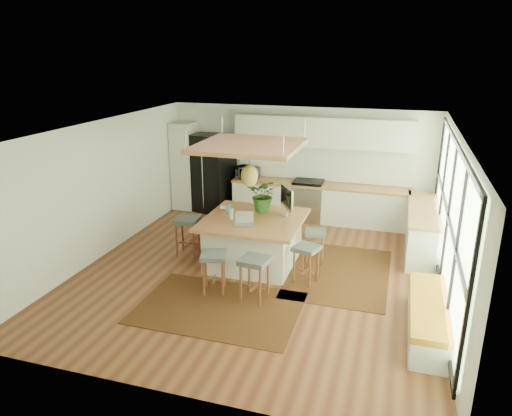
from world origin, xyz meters
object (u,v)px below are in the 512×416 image
(stool_right_back, at_px, (315,245))
(microwave, at_px, (247,171))
(island, at_px, (254,241))
(stool_near_left, at_px, (214,272))
(stool_near_right, at_px, (255,281))
(island_plant, at_px, (264,198))
(monitor, at_px, (287,203))
(laptop, at_px, (244,219))
(stool_right_front, at_px, (306,264))
(stool_left_side, at_px, (188,238))
(fridge, at_px, (213,176))

(stool_right_back, distance_m, microwave, 3.33)
(island, height_order, stool_near_left, island)
(stool_near_right, relative_size, island_plant, 1.12)
(island, relative_size, stool_right_back, 2.81)
(monitor, bearing_deg, laptop, -72.72)
(stool_right_front, distance_m, monitor, 1.31)
(stool_near_left, relative_size, monitor, 1.13)
(stool_left_side, distance_m, microwave, 2.92)
(stool_left_side, height_order, laptop, laptop)
(stool_near_left, height_order, stool_right_back, stool_near_left)
(monitor, xyz_separation_m, microwave, (-1.60, 2.48, -0.08))
(stool_right_back, distance_m, laptop, 1.60)
(island_plant, bearing_deg, stool_near_left, -101.75)
(stool_right_back, bearing_deg, stool_near_right, -110.92)
(stool_right_front, xyz_separation_m, microwave, (-2.17, 3.31, 0.75))
(stool_near_right, height_order, stool_right_back, stool_near_right)
(stool_right_front, bearing_deg, stool_left_side, 168.63)
(stool_near_left, height_order, microwave, microwave)
(fridge, relative_size, microwave, 3.67)
(fridge, relative_size, stool_left_side, 2.50)
(island, height_order, monitor, monitor)
(fridge, bearing_deg, island_plant, -33.79)
(microwave, bearing_deg, stool_left_side, -76.20)
(stool_right_front, bearing_deg, stool_right_back, 90.08)
(stool_right_front, xyz_separation_m, laptop, (-1.19, 0.08, 0.70))
(stool_near_left, bearing_deg, stool_near_right, -6.73)
(fridge, relative_size, monitor, 3.16)
(stool_near_left, height_order, island_plant, island_plant)
(island, distance_m, microwave, 3.07)
(stool_right_back, bearing_deg, island, -160.42)
(island, bearing_deg, stool_left_side, 179.60)
(stool_near_left, height_order, laptop, laptop)
(stool_near_right, height_order, monitor, monitor)
(stool_near_left, xyz_separation_m, stool_right_back, (1.44, 1.70, 0.00))
(stool_left_side, height_order, microwave, microwave)
(monitor, distance_m, island_plant, 0.52)
(stool_left_side, bearing_deg, fridge, 101.67)
(island, xyz_separation_m, monitor, (0.56, 0.34, 0.72))
(stool_near_right, xyz_separation_m, island_plant, (-0.39, 1.86, 0.84))
(stool_right_front, height_order, monitor, monitor)
(island, distance_m, stool_near_right, 1.46)
(stool_right_front, distance_m, laptop, 1.38)
(microwave, bearing_deg, island, -48.65)
(stool_near_right, relative_size, stool_left_side, 0.96)
(fridge, distance_m, laptop, 3.74)
(island, relative_size, stool_right_front, 2.65)
(laptop, distance_m, island_plant, 0.92)
(fridge, bearing_deg, stool_near_left, -52.94)
(stool_near_left, relative_size, stool_left_side, 0.89)
(stool_right_front, xyz_separation_m, stool_left_side, (-2.53, 0.51, 0.00))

